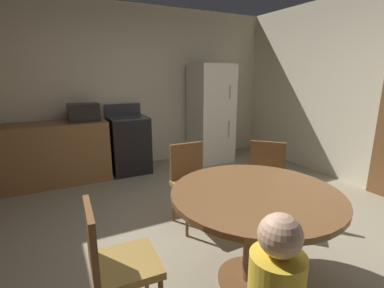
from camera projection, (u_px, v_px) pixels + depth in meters
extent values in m
plane|color=gray|center=(218.00, 241.00, 2.74)|extent=(14.00, 14.00, 0.00)
cube|color=beige|center=(133.00, 88.00, 4.84)|extent=(5.45, 0.12, 2.70)
cube|color=beige|center=(383.00, 92.00, 3.70)|extent=(0.12, 5.31, 2.70)
cube|color=olive|center=(41.00, 155.00, 4.05)|extent=(1.85, 0.60, 0.90)
cube|color=black|center=(129.00, 145.00, 4.61)|extent=(0.60, 0.60, 0.90)
cube|color=#38383D|center=(127.00, 117.00, 4.50)|extent=(0.60, 0.60, 0.02)
cube|color=#38383D|center=(123.00, 109.00, 4.72)|extent=(0.60, 0.04, 0.18)
cube|color=silver|center=(211.00, 114.00, 5.14)|extent=(0.68, 0.66, 1.76)
cylinder|color=#B2B2B7|center=(230.00, 92.00, 4.83)|extent=(0.02, 0.02, 0.22)
cylinder|color=#B2B2B7|center=(229.00, 129.00, 4.99)|extent=(0.02, 0.02, 0.30)
cube|color=black|center=(84.00, 112.00, 4.19)|extent=(0.44, 0.32, 0.26)
cylinder|color=brown|center=(251.00, 279.00, 2.22)|extent=(0.52, 0.52, 0.03)
cylinder|color=brown|center=(253.00, 240.00, 2.14)|extent=(0.14, 0.14, 0.72)
cylinder|color=brown|center=(256.00, 194.00, 2.05)|extent=(1.24, 1.24, 0.04)
cylinder|color=brown|center=(146.00, 272.00, 2.00)|extent=(0.03, 0.03, 0.43)
cylinder|color=brown|center=(96.00, 287.00, 1.87)|extent=(0.03, 0.03, 0.43)
cube|color=#A37F3D|center=(125.00, 265.00, 1.73)|extent=(0.42, 0.42, 0.05)
cube|color=brown|center=(92.00, 242.00, 1.61)|extent=(0.05, 0.38, 0.42)
cylinder|color=brown|center=(216.00, 209.00, 2.93)|extent=(0.03, 0.03, 0.43)
cylinder|color=brown|center=(187.00, 217.00, 2.78)|extent=(0.03, 0.03, 0.43)
cylinder|color=brown|center=(200.00, 197.00, 3.23)|extent=(0.03, 0.03, 0.43)
cylinder|color=brown|center=(173.00, 203.00, 3.08)|extent=(0.03, 0.03, 0.43)
cube|color=#A37F3D|center=(194.00, 186.00, 2.95)|extent=(0.40, 0.40, 0.05)
cube|color=brown|center=(186.00, 162.00, 3.05)|extent=(0.38, 0.04, 0.42)
cylinder|color=brown|center=(279.00, 213.00, 2.85)|extent=(0.03, 0.03, 0.43)
cylinder|color=brown|center=(245.00, 208.00, 2.96)|extent=(0.03, 0.03, 0.43)
cylinder|color=brown|center=(280.00, 199.00, 3.16)|extent=(0.03, 0.03, 0.43)
cylinder|color=brown|center=(249.00, 195.00, 3.27)|extent=(0.03, 0.03, 0.43)
cube|color=#A37F3D|center=(264.00, 184.00, 3.00)|extent=(0.57, 0.57, 0.05)
cube|color=brown|center=(267.00, 160.00, 3.12)|extent=(0.29, 0.30, 0.42)
sphere|color=#D6A884|center=(280.00, 235.00, 1.05)|extent=(0.17, 0.17, 0.17)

